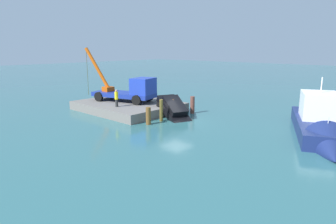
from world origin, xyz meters
TOP-DOWN VIEW (x-y plane):
  - ground at (0.00, 0.00)m, footprint 200.00×200.00m
  - dock at (-6.76, 0.00)m, footprint 10.09×7.99m
  - crane_truck at (-6.68, 0.25)m, footprint 8.51×4.26m
  - dock_worker at (-5.64, -2.42)m, footprint 0.34×0.34m
  - salvaged_car at (-0.75, 0.58)m, footprint 4.77×3.36m
  - moored_yacht at (11.48, 2.95)m, footprint 7.85×12.20m
  - piling_near at (-0.81, -2.78)m, footprint 0.43×0.43m
  - piling_mid at (-0.83, -1.15)m, footprint 0.31×0.31m
  - piling_far at (-1.13, 0.75)m, footprint 0.28×0.28m
  - piling_end at (-0.78, 3.35)m, footprint 0.43×0.43m

SIDE VIEW (x-z plane):
  - ground at x=0.00m, z-range 0.00..0.00m
  - moored_yacht at x=11.48m, z-range -2.47..3.33m
  - dock at x=-6.76m, z-range 0.00..0.87m
  - salvaged_car at x=-0.75m, z-range -0.75..2.22m
  - piling_near at x=-0.81m, z-range 0.00..1.52m
  - piling_end at x=-0.78m, z-range 0.00..1.72m
  - piling_far at x=-1.13m, z-range 0.00..1.73m
  - piling_mid at x=-0.83m, z-range 0.00..1.99m
  - dock_worker at x=-5.64m, z-range 0.88..2.57m
  - crane_truck at x=-6.68m, z-range -0.68..4.98m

